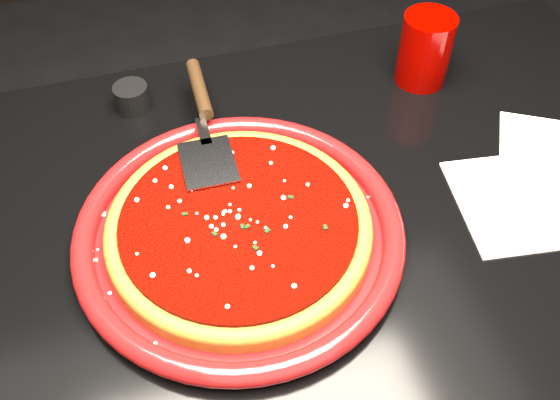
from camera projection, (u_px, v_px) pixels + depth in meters
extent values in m
cube|color=black|center=(285.00, 380.00, 1.04)|extent=(1.20, 0.80, 0.75)
cylinder|color=maroon|center=(239.00, 231.00, 0.75)|extent=(0.41, 0.41, 0.03)
cylinder|color=brown|center=(239.00, 229.00, 0.75)|extent=(0.32, 0.32, 0.02)
torus|color=brown|center=(239.00, 225.00, 0.74)|extent=(0.32, 0.32, 0.02)
cylinder|color=#610601|center=(239.00, 222.00, 0.74)|extent=(0.29, 0.29, 0.01)
cylinder|color=#8F0200|center=(425.00, 49.00, 0.93)|extent=(0.10, 0.10, 0.11)
cube|color=white|center=(520.00, 201.00, 0.80)|extent=(0.18, 0.18, 0.00)
cube|color=white|center=(557.00, 159.00, 0.85)|extent=(0.21, 0.22, 0.00)
cylinder|color=black|center=(132.00, 97.00, 0.91)|extent=(0.06, 0.06, 0.04)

